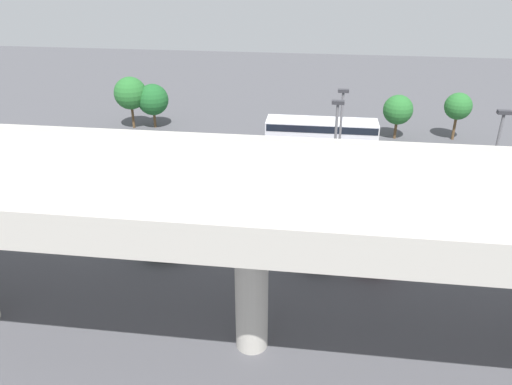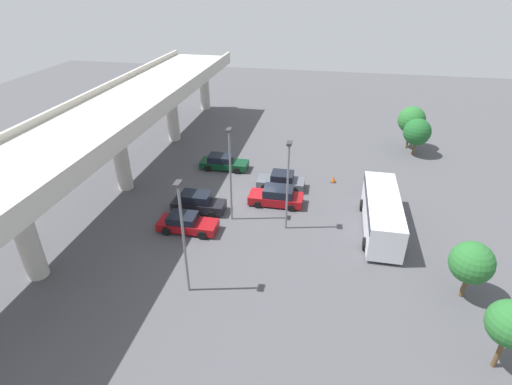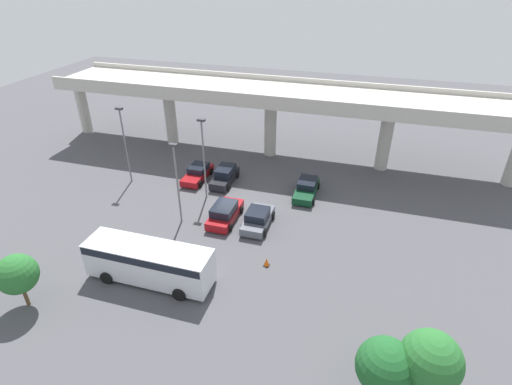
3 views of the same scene
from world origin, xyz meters
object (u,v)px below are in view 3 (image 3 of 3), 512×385
(parked_car_3, at_px, (258,218))
(tree_front_far_right, at_px, (430,361))
(shuttle_bus, at_px, (149,260))
(traffic_cone, at_px, (267,262))
(parked_car_0, at_px, (198,173))
(lamp_post_near_aisle, at_px, (124,140))
(parked_car_4, at_px, (307,188))
(tree_front_right, at_px, (385,367))
(parked_car_1, at_px, (225,176))
(tree_front_centre, at_px, (17,274))
(lamp_post_by_overpass, at_px, (203,153))
(parked_car_2, at_px, (225,213))
(lamp_post_mid_lot, at_px, (177,177))

(parked_car_3, height_order, tree_front_far_right, tree_front_far_right)
(shuttle_bus, height_order, traffic_cone, shuttle_bus)
(parked_car_0, distance_m, lamp_post_near_aisle, 7.88)
(parked_car_4, height_order, lamp_post_near_aisle, lamp_post_near_aisle)
(tree_front_right, bearing_deg, lamp_post_near_aisle, 145.64)
(parked_car_1, distance_m, tree_front_centre, 20.66)
(lamp_post_by_overpass, xyz_separation_m, tree_front_far_right, (18.51, -16.12, -1.26))
(parked_car_2, relative_size, lamp_post_mid_lot, 0.64)
(shuttle_bus, bearing_deg, parked_car_3, 57.88)
(parked_car_2, bearing_deg, parked_car_3, -89.75)
(parked_car_1, bearing_deg, shuttle_bus, 0.08)
(parked_car_2, relative_size, tree_front_centre, 1.18)
(parked_car_1, bearing_deg, lamp_post_by_overpass, -12.99)
(parked_car_1, height_order, traffic_cone, parked_car_1)
(lamp_post_by_overpass, bearing_deg, tree_front_far_right, -41.07)
(parked_car_2, relative_size, traffic_cone, 6.67)
(parked_car_3, distance_m, traffic_cone, 5.26)
(lamp_post_by_overpass, distance_m, tree_front_far_right, 24.58)
(tree_front_centre, bearing_deg, parked_car_3, 47.57)
(parked_car_1, distance_m, tree_front_far_right, 26.34)
(parked_car_3, relative_size, tree_front_right, 1.05)
(parked_car_0, distance_m, lamp_post_mid_lot, 8.64)
(parked_car_0, height_order, tree_front_far_right, tree_front_far_right)
(parked_car_4, height_order, lamp_post_by_overpass, lamp_post_by_overpass)
(tree_front_right, bearing_deg, parked_car_4, 110.53)
(parked_car_3, relative_size, shuttle_bus, 0.48)
(parked_car_2, bearing_deg, lamp_post_mid_lot, 109.64)
(parked_car_2, height_order, tree_front_right, tree_front_right)
(lamp_post_near_aisle, xyz_separation_m, traffic_cone, (16.88, -8.71, -4.27))
(parked_car_1, bearing_deg, lamp_post_near_aisle, -75.29)
(parked_car_4, xyz_separation_m, lamp_post_near_aisle, (-17.79, -2.52, 3.92))
(parked_car_4, height_order, tree_front_far_right, tree_front_far_right)
(traffic_cone, bearing_deg, parked_car_2, 136.87)
(tree_front_centre, xyz_separation_m, tree_front_far_right, (24.37, 0.23, 0.70))
(lamp_post_near_aisle, height_order, lamp_post_mid_lot, lamp_post_near_aisle)
(parked_car_1, relative_size, lamp_post_near_aisle, 0.57)
(shuttle_bus, height_order, lamp_post_mid_lot, lamp_post_mid_lot)
(parked_car_2, distance_m, lamp_post_by_overpass, 5.93)
(lamp_post_mid_lot, bearing_deg, tree_front_centre, -114.59)
(parked_car_1, xyz_separation_m, lamp_post_by_overpass, (-0.72, -3.14, 3.83))
(parked_car_2, bearing_deg, tree_front_centre, 145.55)
(parked_car_2, xyz_separation_m, tree_front_centre, (-8.99, -13.10, 1.89))
(shuttle_bus, relative_size, tree_front_centre, 2.29)
(tree_front_centre, bearing_deg, lamp_post_by_overpass, 70.27)
(tree_front_far_right, xyz_separation_m, traffic_cone, (-10.28, 8.09, -3.02))
(parked_car_3, bearing_deg, parked_car_1, 40.28)
(lamp_post_by_overpass, xyz_separation_m, traffic_cone, (8.23, -8.03, -4.28))
(parked_car_4, bearing_deg, parked_car_3, -25.17)
(parked_car_1, height_order, lamp_post_near_aisle, lamp_post_near_aisle)
(parked_car_0, xyz_separation_m, parked_car_4, (11.41, 0.12, 0.01))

